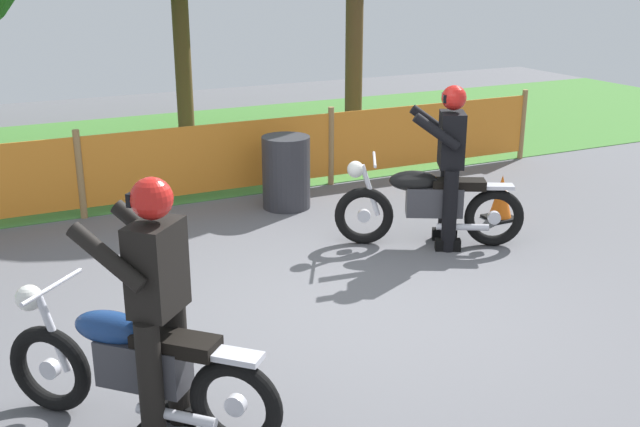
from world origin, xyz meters
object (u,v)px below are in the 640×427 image
(rider_trailing, at_px, (157,302))
(spare_drum, at_px, (286,172))
(rider_lead, at_px, (449,161))
(traffic_cone, at_px, (501,198))
(motorcycle_trailing, at_px, (135,366))
(motorcycle_lead, at_px, (428,204))

(rider_trailing, distance_m, spare_drum, 4.75)
(rider_lead, bearing_deg, rider_trailing, 58.54)
(traffic_cone, relative_size, spare_drum, 0.60)
(motorcycle_trailing, xyz_separation_m, rider_trailing, (0.13, -0.13, 0.47))
(motorcycle_trailing, distance_m, rider_trailing, 0.51)
(rider_trailing, relative_size, traffic_cone, 3.19)
(motorcycle_trailing, height_order, spare_drum, motorcycle_trailing)
(motorcycle_lead, relative_size, motorcycle_trailing, 1.23)
(motorcycle_trailing, height_order, rider_lead, rider_lead)
(rider_trailing, xyz_separation_m, spare_drum, (2.57, 3.97, -0.48))
(motorcycle_lead, distance_m, rider_lead, 0.50)
(motorcycle_lead, height_order, motorcycle_trailing, motorcycle_lead)
(rider_trailing, bearing_deg, traffic_cone, -107.23)
(motorcycle_lead, xyz_separation_m, traffic_cone, (1.24, 0.33, -0.20))
(motorcycle_lead, relative_size, traffic_cone, 3.38)
(motorcycle_lead, distance_m, spare_drum, 2.01)
(motorcycle_trailing, distance_m, spare_drum, 4.69)
(rider_trailing, bearing_deg, rider_lead, -105.40)
(rider_trailing, bearing_deg, spare_drum, -78.16)
(motorcycle_lead, xyz_separation_m, motorcycle_trailing, (-3.52, -2.00, -0.01))
(traffic_cone, bearing_deg, rider_trailing, -151.98)
(rider_trailing, distance_m, traffic_cone, 5.28)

